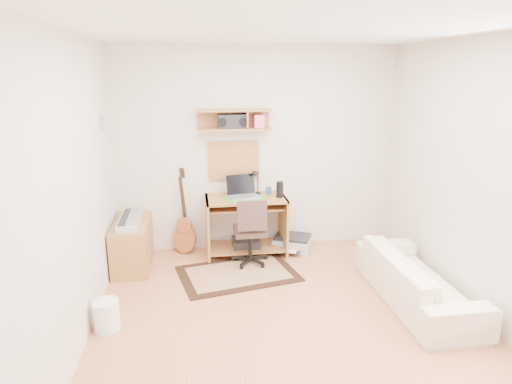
{
  "coord_description": "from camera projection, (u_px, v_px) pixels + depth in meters",
  "views": [
    {
      "loc": [
        -0.82,
        -3.64,
        2.29
      ],
      "look_at": [
        -0.15,
        1.05,
        1.0
      ],
      "focal_mm": 31.55,
      "sensor_mm": 36.0,
      "label": 1
    }
  ],
  "objects": [
    {
      "name": "floor",
      "position": [
        288.0,
        325.0,
        4.19
      ],
      "size": [
        3.6,
        4.0,
        0.01
      ],
      "primitive_type": "cube",
      "color": "#C47D51",
      "rests_on": "ground"
    },
    {
      "name": "ceiling",
      "position": [
        294.0,
        28.0,
        3.5
      ],
      "size": [
        3.6,
        4.0,
        0.01
      ],
      "primitive_type": "cube",
      "color": "white",
      "rests_on": "ground"
    },
    {
      "name": "back_wall",
      "position": [
        257.0,
        150.0,
        5.76
      ],
      "size": [
        3.6,
        0.01,
        2.6
      ],
      "primitive_type": "cube",
      "color": "beige",
      "rests_on": "ground"
    },
    {
      "name": "left_wall",
      "position": [
        70.0,
        198.0,
        3.6
      ],
      "size": [
        0.01,
        4.0,
        2.6
      ],
      "primitive_type": "cube",
      "color": "beige",
      "rests_on": "ground"
    },
    {
      "name": "right_wall",
      "position": [
        485.0,
        182.0,
        4.09
      ],
      "size": [
        0.01,
        4.0,
        2.6
      ],
      "primitive_type": "cube",
      "color": "beige",
      "rests_on": "ground"
    },
    {
      "name": "wall_shelf",
      "position": [
        234.0,
        120.0,
        5.49
      ],
      "size": [
        0.9,
        0.25,
        0.26
      ],
      "primitive_type": "cube",
      "color": "#A07038",
      "rests_on": "back_wall"
    },
    {
      "name": "cork_board",
      "position": [
        234.0,
        161.0,
        5.73
      ],
      "size": [
        0.64,
        0.03,
        0.49
      ],
      "primitive_type": "cube",
      "color": "#A17B50",
      "rests_on": "back_wall"
    },
    {
      "name": "wall_photo",
      "position": [
        102.0,
        124.0,
        4.92
      ],
      "size": [
        0.02,
        0.2,
        0.15
      ],
      "primitive_type": "cube",
      "color": "#4C8CBF",
      "rests_on": "left_wall"
    },
    {
      "name": "desk",
      "position": [
        246.0,
        226.0,
        5.71
      ],
      "size": [
        1.0,
        0.55,
        0.75
      ],
      "primitive_type": null,
      "color": "#A07038",
      "rests_on": "floor"
    },
    {
      "name": "laptop",
      "position": [
        244.0,
        187.0,
        5.55
      ],
      "size": [
        0.43,
        0.43,
        0.28
      ],
      "primitive_type": null,
      "rotation": [
        0.0,
        0.0,
        0.21
      ],
      "color": "silver",
      "rests_on": "desk"
    },
    {
      "name": "speaker",
      "position": [
        280.0,
        189.0,
        5.6
      ],
      "size": [
        0.09,
        0.09,
        0.2
      ],
      "primitive_type": "cylinder",
      "color": "black",
      "rests_on": "desk"
    },
    {
      "name": "desk_lamp",
      "position": [
        258.0,
        182.0,
        5.73
      ],
      "size": [
        0.1,
        0.1,
        0.31
      ],
      "primitive_type": null,
      "color": "black",
      "rests_on": "desk"
    },
    {
      "name": "pencil_cup",
      "position": [
        269.0,
        191.0,
        5.74
      ],
      "size": [
        0.07,
        0.07,
        0.1
      ],
      "primitive_type": "cylinder",
      "color": "#2F4D8E",
      "rests_on": "desk"
    },
    {
      "name": "boombox",
      "position": [
        232.0,
        121.0,
        5.49
      ],
      "size": [
        0.34,
        0.16,
        0.17
      ],
      "primitive_type": "cube",
      "color": "black",
      "rests_on": "wall_shelf"
    },
    {
      "name": "rug",
      "position": [
        238.0,
        273.0,
        5.21
      ],
      "size": [
        1.46,
        1.13,
        0.02
      ],
      "primitive_type": "cube",
      "rotation": [
        0.0,
        0.0,
        0.21
      ],
      "color": "tan",
      "rests_on": "floor"
    },
    {
      "name": "task_chair",
      "position": [
        250.0,
        231.0,
        5.39
      ],
      "size": [
        0.44,
        0.44,
        0.85
      ],
      "primitive_type": null,
      "rotation": [
        0.0,
        0.0,
        0.0
      ],
      "color": "#35241F",
      "rests_on": "floor"
    },
    {
      "name": "cabinet",
      "position": [
        132.0,
        244.0,
        5.38
      ],
      "size": [
        0.4,
        0.9,
        0.55
      ],
      "primitive_type": "cube",
      "color": "#A07038",
      "rests_on": "floor"
    },
    {
      "name": "music_keyboard",
      "position": [
        130.0,
        220.0,
        5.3
      ],
      "size": [
        0.23,
        0.74,
        0.07
      ],
      "primitive_type": "cube",
      "color": "#B2B5BA",
      "rests_on": "cabinet"
    },
    {
      "name": "guitar",
      "position": [
        184.0,
        212.0,
        5.69
      ],
      "size": [
        0.34,
        0.29,
        1.11
      ],
      "primitive_type": null,
      "rotation": [
        0.0,
        0.0,
        -0.4
      ],
      "color": "#AC5F34",
      "rests_on": "floor"
    },
    {
      "name": "waste_basket",
      "position": [
        106.0,
        315.0,
        4.07
      ],
      "size": [
        0.3,
        0.3,
        0.28
      ],
      "primitive_type": "cylinder",
      "rotation": [
        0.0,
        0.0,
        0.39
      ],
      "color": "white",
      "rests_on": "floor"
    },
    {
      "name": "printer",
      "position": [
        292.0,
        243.0,
        5.92
      ],
      "size": [
        0.58,
        0.53,
        0.18
      ],
      "primitive_type": "cube",
      "rotation": [
        0.0,
        0.0,
        -0.42
      ],
      "color": "#A5A8AA",
      "rests_on": "floor"
    },
    {
      "name": "sofa",
      "position": [
        418.0,
        271.0,
        4.52
      ],
      "size": [
        0.5,
        1.7,
        0.67
      ],
      "primitive_type": "imported",
      "rotation": [
        0.0,
        0.0,
        1.57
      ],
      "color": "beige",
      "rests_on": "floor"
    }
  ]
}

